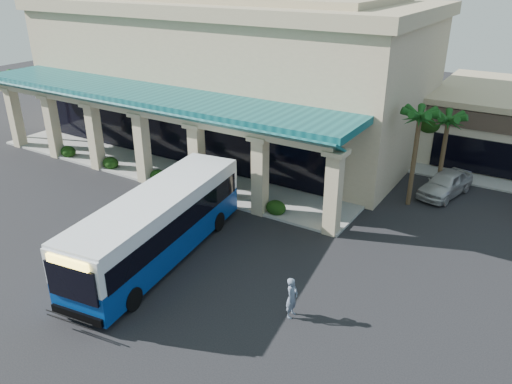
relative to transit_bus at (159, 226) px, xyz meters
The scene contains 10 objects.
ground 2.26m from the transit_bus, 84.42° to the left, with size 110.00×110.00×0.00m, color black.
main_building 19.57m from the transit_bus, 114.20° to the left, with size 30.80×14.80×11.35m, color #C1AD89, non-canonical shape.
arcade 11.47m from the transit_bus, 133.50° to the left, with size 30.00×6.20×5.70m, color #0C4448, non-canonical shape.
palm_0 15.26m from the transit_bus, 55.29° to the left, with size 2.40×2.40×6.60m, color #0F3B10, non-canonical shape.
palm_1 18.28m from the transit_bus, 58.07° to the left, with size 2.40×2.40×5.80m, color #0F3B10, non-canonical shape.
palm_2 23.78m from the transit_bus, 160.36° to the left, with size 2.40×2.40×6.20m, color #0F3B10, non-canonical shape.
broadleaf_tree 21.87m from the transit_bus, 69.53° to the left, with size 2.60×2.60×4.81m, color black, non-canonical shape.
transit_bus is the anchor object (origin of this frame).
pedestrian 7.73m from the transit_bus, ahead, with size 0.66×0.43×1.81m, color slate.
car_silver 18.16m from the transit_bus, 55.88° to the left, with size 1.85×4.60×1.57m, color #B6B6B6.
Camera 1 is at (15.09, -17.03, 13.20)m, focal length 35.00 mm.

